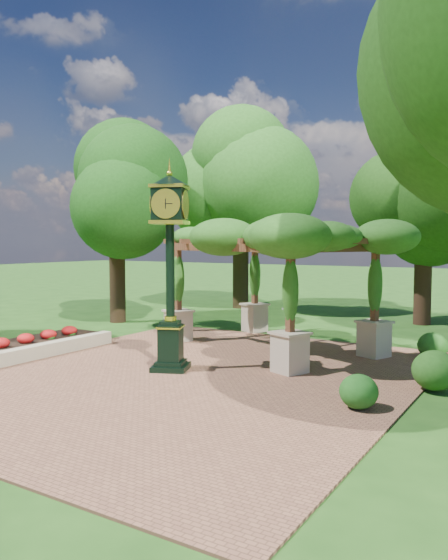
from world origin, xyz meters
The scene contains 13 objects.
ground centered at (0.00, 0.00, 0.00)m, with size 120.00×120.00×0.00m, color #1E4714.
brick_plaza centered at (0.00, 1.00, 0.02)m, with size 10.00×12.00×0.04m, color brown.
border_wall centered at (-4.60, 0.50, 0.20)m, with size 0.35×5.00×0.40m, color #C6B793.
flower_bed centered at (-5.50, 0.50, 0.18)m, with size 1.50×5.00×0.36m, color red.
pedestal_clock centered at (-0.70, 1.13, 2.90)m, with size 1.25×1.25×4.86m.
pergola centered at (0.11, 4.87, 3.12)m, with size 7.01×5.78×3.80m.
sundial centered at (-0.40, 7.37, 0.41)m, with size 0.59×0.59×0.94m.
shrub_front centered at (4.23, 0.47, 0.37)m, with size 0.73×0.73×0.66m, color #1D5418.
shrub_mid centered at (5.20, 2.57, 0.47)m, with size 0.95×0.95×0.85m, color #204D15.
shrub_back centered at (4.54, 5.82, 0.40)m, with size 0.80×0.80×0.72m, color #265D1B.
tree_west_near centered at (-7.52, 6.65, 5.35)m, with size 4.01×4.01×7.80m.
tree_west_far centered at (-5.71, 13.30, 5.75)m, with size 5.26×5.26×8.36m.
tree_north centered at (2.91, 12.36, 4.79)m, with size 3.95×3.95×6.99m.
Camera 1 is at (7.36, -9.45, 3.18)m, focal length 35.00 mm.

